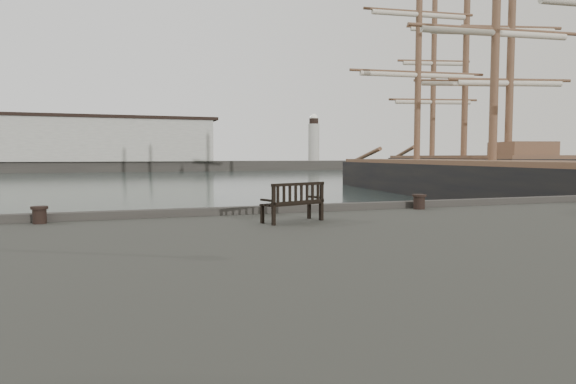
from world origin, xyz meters
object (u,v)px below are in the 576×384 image
Objects in this scene: bollard_right at (419,202)px; tall_ship_far at (463,176)px; tall_ship_main at (491,189)px; bollard_left at (40,215)px; bench at (293,210)px.

tall_ship_far is at bearing 50.47° from bollard_right.
bollard_right is 0.01× the size of tall_ship_main.
bollard_left is 0.01× the size of tall_ship_main.
bollard_right is 23.86m from tall_ship_main.
bench is at bearing -160.98° from bollard_right.
bench reaches higher than bollard_right.
bench is at bearing -132.48° from tall_ship_main.
bollard_right is at bearing -128.59° from tall_ship_main.
bench is 5.35m from bollard_left.
bench is at bearing -16.19° from bollard_left.
bollard_right is (9.25, -0.08, 0.02)m from bollard_left.
tall_ship_far reaches higher than bollard_left.
bollard_left is at bearing -140.80° from tall_ship_main.
tall_ship_far is (10.52, 16.45, 0.14)m from tall_ship_main.
tall_ship_main is (16.92, 16.79, -1.00)m from bollard_right.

